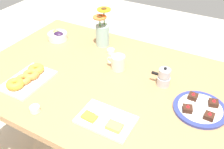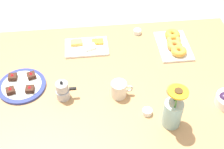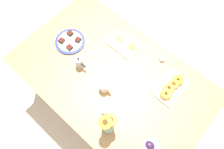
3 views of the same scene
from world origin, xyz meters
TOP-DOWN VIEW (x-y plane):
  - dining_table at (0.00, 0.00)m, footprint 1.60×1.00m
  - coffee_mug at (0.02, -0.12)m, footprint 0.12×0.08m
  - cheese_platter at (-0.13, 0.29)m, footprint 0.26×0.17m
  - croissant_platter at (0.41, 0.24)m, footprint 0.19×0.28m
  - jam_cup_honey at (0.15, -0.25)m, footprint 0.05×0.05m
  - jam_cup_berry at (0.21, 0.39)m, footprint 0.05×0.05m
  - dessert_plate at (-0.49, 0.00)m, footprint 0.26×0.26m
  - flower_vase at (0.25, -0.32)m, footprint 0.10×0.13m
  - moka_pot at (-0.26, -0.10)m, footprint 0.11×0.07m

SIDE VIEW (x-z plane):
  - dining_table at x=0.00m, z-range 0.28..1.02m
  - cheese_platter at x=-0.13m, z-range 0.73..0.77m
  - dessert_plate at x=-0.49m, z-range 0.72..0.78m
  - jam_cup_honey at x=0.15m, z-range 0.74..0.77m
  - jam_cup_berry at x=0.21m, z-range 0.74..0.77m
  - croissant_platter at x=0.41m, z-range 0.74..0.79m
  - coffee_mug at x=0.02m, z-range 0.74..0.83m
  - moka_pot at x=-0.26m, z-range 0.73..0.85m
  - flower_vase at x=0.25m, z-range 0.70..0.96m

